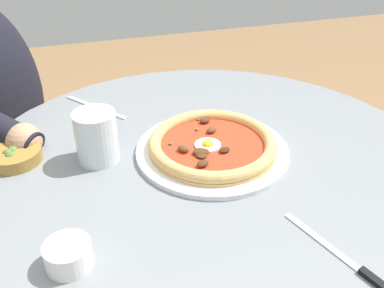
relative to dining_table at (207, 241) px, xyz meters
name	(u,v)px	position (x,y,z in m)	size (l,w,h in m)	color
dining_table	(207,241)	(0.00, 0.00, 0.00)	(0.92, 0.92, 0.76)	gray
pizza_on_plate	(212,146)	(-0.02, -0.04, 0.21)	(0.29, 0.29, 0.03)	white
water_glass	(97,140)	(0.19, -0.08, 0.23)	(0.08, 0.08, 0.10)	silver
steak_knife	(365,273)	(-0.12, 0.30, 0.19)	(0.08, 0.22, 0.01)	silver
ramekin_capers	(68,254)	(0.26, 0.17, 0.21)	(0.07, 0.07, 0.04)	white
olive_pan	(14,154)	(0.34, -0.12, 0.20)	(0.10, 0.12, 0.05)	olive
fork_utensil	(96,107)	(0.17, -0.30, 0.19)	(0.12, 0.15, 0.00)	#BCBCC1
diner_person	(0,172)	(0.45, -0.47, -0.05)	(0.44, 0.57, 1.16)	#282833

